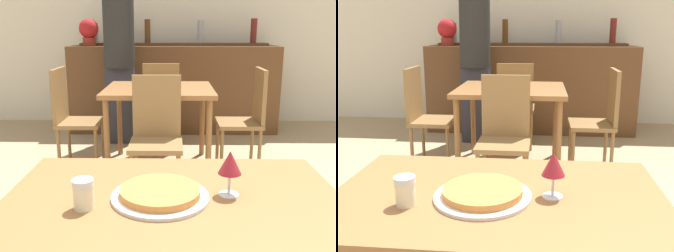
{
  "view_description": "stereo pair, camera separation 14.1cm",
  "coord_description": "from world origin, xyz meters",
  "views": [
    {
      "loc": [
        0.0,
        -1.2,
        1.28
      ],
      "look_at": [
        -0.02,
        0.55,
        0.83
      ],
      "focal_mm": 40.0,
      "sensor_mm": 36.0,
      "label": 1
    },
    {
      "loc": [
        0.15,
        -1.19,
        1.28
      ],
      "look_at": [
        -0.02,
        0.55,
        0.83
      ],
      "focal_mm": 40.0,
      "sensor_mm": 36.0,
      "label": 2
    }
  ],
  "objects": [
    {
      "name": "wall_back",
      "position": [
        0.0,
        4.1,
        1.4
      ],
      "size": [
        8.0,
        0.05,
        2.8
      ],
      "color": "silver",
      "rests_on": "ground_plane"
    },
    {
      "name": "dining_table_near",
      "position": [
        0.0,
        0.0,
        0.64
      ],
      "size": [
        1.16,
        0.72,
        0.73
      ],
      "color": "brown",
      "rests_on": "ground_plane"
    },
    {
      "name": "dining_table_far",
      "position": [
        -0.13,
        2.18,
        0.68
      ],
      "size": [
        0.98,
        0.87,
        0.77
      ],
      "color": "brown",
      "rests_on": "ground_plane"
    },
    {
      "name": "bar_counter",
      "position": [
        0.0,
        3.59,
        0.54
      ],
      "size": [
        2.6,
        0.56,
        1.08
      ],
      "color": "brown",
      "rests_on": "ground_plane"
    },
    {
      "name": "bar_back_shelf",
      "position": [
        0.01,
        3.73,
        1.14
      ],
      "size": [
        2.39,
        0.24,
        0.33
      ],
      "color": "brown",
      "rests_on": "bar_counter"
    },
    {
      "name": "chair_far_side_front",
      "position": [
        -0.13,
        1.59,
        0.53
      ],
      "size": [
        0.4,
        0.4,
        0.94
      ],
      "color": "olive",
      "rests_on": "ground_plane"
    },
    {
      "name": "chair_far_side_back",
      "position": [
        -0.13,
        2.78,
        0.53
      ],
      "size": [
        0.4,
        0.4,
        0.94
      ],
      "rotation": [
        0.0,
        0.0,
        3.14
      ],
      "color": "olive",
      "rests_on": "ground_plane"
    },
    {
      "name": "chair_far_side_left",
      "position": [
        -0.96,
        2.18,
        0.53
      ],
      "size": [
        0.4,
        0.4,
        0.94
      ],
      "rotation": [
        0.0,
        0.0,
        1.57
      ],
      "color": "olive",
      "rests_on": "ground_plane"
    },
    {
      "name": "chair_far_side_right",
      "position": [
        0.69,
        2.18,
        0.53
      ],
      "size": [
        0.4,
        0.4,
        0.94
      ],
      "rotation": [
        0.0,
        0.0,
        -1.57
      ],
      "color": "olive",
      "rests_on": "ground_plane"
    },
    {
      "name": "pizza_tray",
      "position": [
        -0.04,
        -0.04,
        0.74
      ],
      "size": [
        0.33,
        0.33,
        0.04
      ],
      "color": "silver",
      "rests_on": "dining_table_near"
    },
    {
      "name": "cheese_shaker",
      "position": [
        -0.28,
        -0.12,
        0.78
      ],
      "size": [
        0.07,
        0.07,
        0.1
      ],
      "color": "beige",
      "rests_on": "dining_table_near"
    },
    {
      "name": "person_standing",
      "position": [
        -0.6,
        3.01,
        1.0
      ],
      "size": [
        0.34,
        0.34,
        1.82
      ],
      "color": "#2D2D38",
      "rests_on": "ground_plane"
    },
    {
      "name": "wine_glass",
      "position": [
        0.19,
        -0.01,
        0.84
      ],
      "size": [
        0.08,
        0.08,
        0.16
      ],
      "color": "silver",
      "rests_on": "dining_table_near"
    },
    {
      "name": "potted_plant",
      "position": [
        -1.05,
        3.54,
        1.27
      ],
      "size": [
        0.24,
        0.24,
        0.33
      ],
      "color": "maroon",
      "rests_on": "bar_counter"
    }
  ]
}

